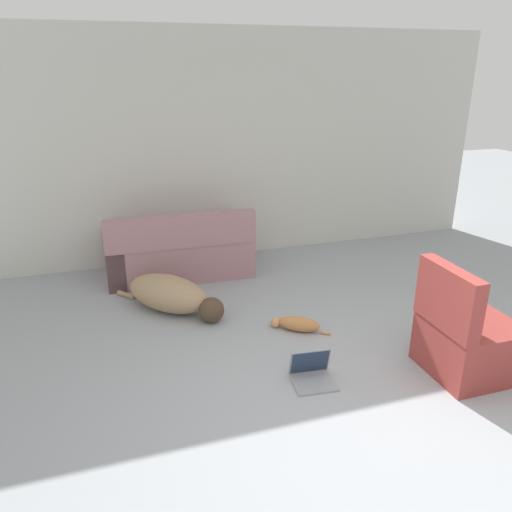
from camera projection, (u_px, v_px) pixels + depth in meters
name	position (u px, v px, depth m)	size (l,w,h in m)	color
ground_plane	(387.00, 437.00, 3.35)	(20.00, 20.00, 0.00)	#999EA3
wall_back	(234.00, 147.00, 6.20)	(6.89, 0.06, 2.78)	beige
couch	(179.00, 252.00, 5.88)	(1.69, 0.82, 0.81)	#A3757A
dog	(172.00, 295.00, 5.03)	(1.03, 1.10, 0.36)	#A38460
cat	(297.00, 324.00, 4.69)	(0.50, 0.38, 0.14)	#BC7A47
laptop_open	(312.00, 371.00, 3.94)	(0.36, 0.33, 0.24)	gray
side_chair	(466.00, 339.00, 3.97)	(0.67, 0.65, 0.94)	#993833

